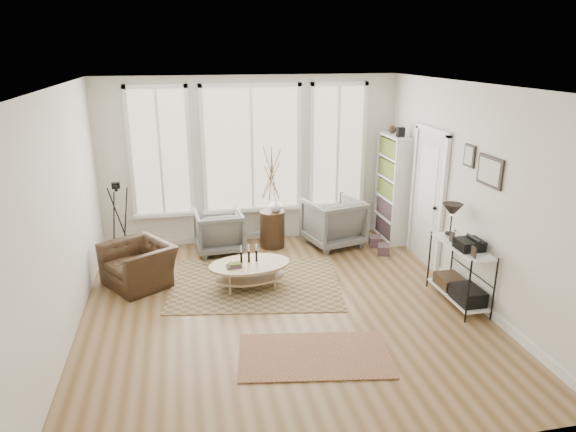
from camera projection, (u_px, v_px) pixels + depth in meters
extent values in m
plane|color=olive|center=(283.00, 309.00, 6.87)|extent=(5.50, 5.50, 0.00)
plane|color=white|center=(282.00, 86.00, 5.96)|extent=(5.50, 5.50, 0.00)
cube|color=silver|center=(252.00, 160.00, 8.97)|extent=(5.20, 0.04, 2.90)
cube|color=silver|center=(353.00, 309.00, 3.86)|extent=(5.20, 0.04, 2.90)
cube|color=silver|center=(61.00, 218.00, 5.91)|extent=(0.04, 5.50, 2.90)
cube|color=silver|center=(471.00, 194.00, 6.92)|extent=(0.04, 5.50, 2.90)
cube|color=white|center=(254.00, 235.00, 9.40)|extent=(5.10, 0.04, 0.12)
cube|color=white|center=(459.00, 287.00, 7.35)|extent=(0.03, 5.40, 0.12)
cube|color=#CEB486|center=(252.00, 149.00, 8.89)|extent=(1.60, 0.03, 2.10)
cube|color=#CEB486|center=(160.00, 153.00, 8.59)|extent=(0.90, 0.03, 2.10)
cube|color=#CEB486|center=(337.00, 146.00, 9.19)|extent=(0.90, 0.03, 2.10)
cube|color=white|center=(252.00, 149.00, 8.88)|extent=(1.74, 0.06, 2.24)
cube|color=white|center=(160.00, 153.00, 8.57)|extent=(1.04, 0.06, 2.24)
cube|color=white|center=(338.00, 146.00, 9.18)|extent=(1.04, 0.06, 2.24)
cube|color=white|center=(253.00, 209.00, 9.19)|extent=(4.10, 0.12, 0.06)
cube|color=silver|center=(428.00, 199.00, 8.11)|extent=(0.04, 0.88, 2.10)
cube|color=white|center=(428.00, 184.00, 8.03)|extent=(0.01, 0.55, 1.20)
cube|color=white|center=(442.00, 208.00, 7.65)|extent=(0.06, 0.08, 2.18)
cube|color=white|center=(414.00, 191.00, 8.56)|extent=(0.06, 0.08, 2.18)
cube|color=white|center=(433.00, 130.00, 7.77)|extent=(0.06, 1.06, 0.08)
sphere|color=black|center=(435.00, 208.00, 7.81)|extent=(0.06, 0.06, 0.06)
cube|color=white|center=(402.00, 194.00, 8.73)|extent=(0.30, 0.03, 1.90)
cube|color=white|center=(383.00, 183.00, 9.49)|extent=(0.30, 0.03, 1.90)
cube|color=white|center=(400.00, 188.00, 9.14)|extent=(0.02, 0.85, 1.90)
cube|color=white|center=(392.00, 188.00, 9.11)|extent=(0.30, 0.81, 1.90)
cube|color=brown|center=(392.00, 188.00, 9.11)|extent=(0.24, 0.75, 1.76)
cube|color=black|center=(401.00, 132.00, 8.61)|extent=(0.12, 0.10, 0.16)
sphere|color=#372415|center=(392.00, 130.00, 8.93)|extent=(0.14, 0.14, 0.14)
cube|color=white|center=(457.00, 294.00, 7.01)|extent=(0.37, 1.07, 0.03)
cube|color=white|center=(463.00, 246.00, 6.79)|extent=(0.37, 1.07, 0.02)
cylinder|color=black|center=(468.00, 292.00, 6.39)|extent=(0.02, 0.02, 0.85)
cylinder|color=black|center=(494.00, 290.00, 6.46)|extent=(0.02, 0.02, 0.85)
cylinder|color=black|center=(429.00, 260.00, 7.37)|extent=(0.02, 0.02, 0.85)
cylinder|color=black|center=(452.00, 258.00, 7.44)|extent=(0.02, 0.02, 0.85)
cylinder|color=black|center=(450.00, 234.00, 7.10)|extent=(0.14, 0.14, 0.02)
cylinder|color=black|center=(451.00, 224.00, 7.06)|extent=(0.02, 0.02, 0.30)
cone|color=black|center=(452.00, 210.00, 7.00)|extent=(0.28, 0.28, 0.18)
cube|color=black|center=(469.00, 244.00, 6.63)|extent=(0.32, 0.30, 0.13)
cube|color=black|center=(468.00, 295.00, 6.74)|extent=(0.32, 0.45, 0.20)
cube|color=#372415|center=(450.00, 281.00, 7.19)|extent=(0.32, 0.40, 0.16)
cube|color=black|center=(474.00, 252.00, 6.35)|extent=(0.02, 0.10, 0.14)
cube|color=black|center=(452.00, 238.00, 6.86)|extent=(0.02, 0.10, 0.12)
cube|color=black|center=(490.00, 171.00, 6.42)|extent=(0.03, 0.52, 0.38)
cube|color=silver|center=(489.00, 171.00, 6.42)|extent=(0.01, 0.44, 0.30)
cube|color=black|center=(470.00, 156.00, 6.85)|extent=(0.03, 0.24, 0.30)
cube|color=silver|center=(469.00, 156.00, 6.85)|extent=(0.01, 0.18, 0.24)
cube|color=brown|center=(256.00, 283.00, 7.59)|extent=(2.72, 2.22, 0.01)
cube|color=maroon|center=(315.00, 355.00, 5.80)|extent=(1.84, 1.21, 0.01)
ellipsoid|color=tan|center=(250.00, 276.00, 7.44)|extent=(1.06, 0.72, 0.03)
ellipsoid|color=tan|center=(249.00, 264.00, 7.38)|extent=(1.24, 0.85, 0.04)
cylinder|color=tan|center=(228.00, 284.00, 7.20)|extent=(0.03, 0.03, 0.34)
cylinder|color=tan|center=(274.00, 280.00, 7.33)|extent=(0.03, 0.03, 0.34)
cylinder|color=tan|center=(226.00, 273.00, 7.55)|extent=(0.03, 0.03, 0.34)
cylinder|color=tan|center=(270.00, 269.00, 7.68)|extent=(0.03, 0.03, 0.34)
cylinder|color=black|center=(241.00, 257.00, 7.37)|extent=(0.03, 0.03, 0.17)
cylinder|color=black|center=(249.00, 257.00, 7.39)|extent=(0.03, 0.03, 0.17)
cylinder|color=black|center=(257.00, 256.00, 7.41)|extent=(0.03, 0.03, 0.17)
cube|color=#284C2A|center=(234.00, 265.00, 7.25)|extent=(0.21, 0.15, 0.06)
imported|color=slate|center=(219.00, 231.00, 8.71)|extent=(0.82, 0.85, 0.72)
imported|color=slate|center=(333.00, 222.00, 8.99)|extent=(1.09, 1.11, 0.84)
cylinder|color=#372415|center=(272.00, 229.00, 8.93)|extent=(0.43, 0.43, 0.65)
imported|color=silver|center=(276.00, 205.00, 8.80)|extent=(0.28, 0.28, 0.23)
imported|color=#372415|center=(139.00, 265.00, 7.50)|extent=(1.25, 1.21, 0.62)
cylinder|color=black|center=(116.00, 190.00, 8.13)|extent=(0.05, 0.05, 0.05)
cube|color=black|center=(116.00, 186.00, 8.11)|extent=(0.14, 0.10, 0.09)
cylinder|color=black|center=(115.00, 187.00, 8.04)|extent=(0.05, 0.07, 0.05)
cube|color=brown|center=(375.00, 241.00, 9.04)|extent=(0.27, 0.31, 0.17)
cube|color=brown|center=(384.00, 249.00, 8.68)|extent=(0.26, 0.29, 0.15)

